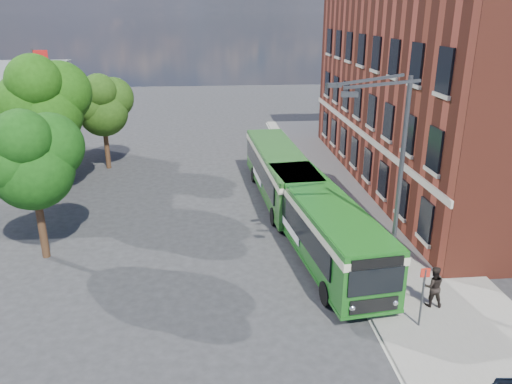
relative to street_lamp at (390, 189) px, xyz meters
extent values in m
plane|color=#28282B|center=(-4.84, 2.00, -4.79)|extent=(120.00, 120.00, 0.00)
cube|color=gray|center=(2.16, 10.00, -4.72)|extent=(6.00, 48.00, 0.15)
cube|color=beige|center=(-0.89, 10.00, -4.79)|extent=(0.12, 48.00, 0.01)
cube|color=maroon|center=(9.16, 14.00, 1.21)|extent=(12.00, 26.00, 12.00)
cube|color=beige|center=(3.12, 14.00, -1.19)|extent=(0.12, 26.00, 0.35)
cylinder|color=#3D4043|center=(-17.34, 15.00, -0.29)|extent=(0.10, 0.10, 9.00)
cube|color=red|center=(-16.89, 15.00, 3.81)|extent=(0.90, 0.02, 0.60)
cylinder|color=#3D4043|center=(0.36, 0.00, -4.64)|extent=(0.44, 0.44, 0.30)
cylinder|color=#3D4043|center=(0.36, 0.00, -0.29)|extent=(0.18, 0.18, 9.00)
cube|color=#3D4043|center=(-0.87, -0.60, 4.01)|extent=(2.58, 0.46, 0.37)
cube|color=#3D4043|center=(-0.87, 0.60, 4.01)|extent=(2.58, 0.46, 0.37)
cube|color=#3D4043|center=(-2.11, -1.08, 3.76)|extent=(0.55, 0.22, 0.16)
cube|color=#3D4043|center=(-2.11, 1.08, 3.76)|extent=(0.55, 0.22, 0.16)
cylinder|color=#3D4043|center=(0.76, -2.20, -3.54)|extent=(0.08, 0.08, 2.50)
cube|color=red|center=(0.76, -2.20, -2.44)|extent=(0.35, 0.04, 0.35)
cube|color=#185918|center=(-1.64, 3.90, -3.02)|extent=(3.88, 11.96, 2.45)
cube|color=#185918|center=(-1.64, 3.90, -4.29)|extent=(3.93, 12.01, 0.14)
cube|color=black|center=(-2.94, 4.05, -2.89)|extent=(1.27, 9.89, 1.10)
cube|color=black|center=(-0.40, 4.35, -2.89)|extent=(1.27, 9.89, 1.10)
cube|color=beige|center=(-1.64, 3.90, -2.19)|extent=(3.95, 12.03, 0.32)
cube|color=#185918|center=(-1.64, 3.90, -1.83)|extent=(3.77, 11.85, 0.12)
cube|color=black|center=(-0.93, -1.96, -2.84)|extent=(2.14, 0.34, 1.05)
cube|color=black|center=(-0.93, -1.97, -2.09)|extent=(2.00, 0.32, 0.38)
cube|color=black|center=(-0.93, -1.97, -3.84)|extent=(1.90, 0.31, 0.55)
sphere|color=silver|center=(-1.78, -2.05, -3.84)|extent=(0.26, 0.26, 0.26)
sphere|color=silver|center=(-0.09, -1.85, -3.84)|extent=(0.26, 0.26, 0.26)
cube|color=black|center=(-2.34, 9.77, -2.79)|extent=(2.00, 0.32, 0.90)
cube|color=white|center=(-3.04, 4.74, -3.64)|extent=(0.42, 3.18, 0.45)
cylinder|color=black|center=(-2.31, -0.28, -4.29)|extent=(0.40, 1.03, 1.00)
cylinder|color=black|center=(0.01, 0.00, -4.29)|extent=(0.40, 1.03, 1.00)
cylinder|color=black|center=(-3.17, 6.82, -4.29)|extent=(0.40, 1.03, 1.00)
cylinder|color=black|center=(-0.84, 7.10, -4.29)|extent=(0.40, 1.03, 1.00)
cube|color=#275D20|center=(-2.50, 12.07, -3.02)|extent=(3.21, 12.20, 2.45)
cube|color=#275D20|center=(-2.50, 12.07, -4.29)|extent=(3.26, 12.24, 0.14)
cube|color=black|center=(-3.79, 12.29, -2.89)|extent=(0.69, 10.26, 1.10)
cube|color=black|center=(-1.24, 12.45, -2.89)|extent=(0.69, 10.26, 1.10)
cube|color=#F4ECC8|center=(-2.50, 12.07, -2.19)|extent=(3.28, 12.27, 0.32)
cube|color=#275D20|center=(-2.50, 12.07, -1.83)|extent=(3.11, 12.10, 0.12)
cube|color=black|center=(-2.14, 6.01, -2.84)|extent=(2.15, 0.21, 1.05)
cube|color=black|center=(-2.13, 6.00, -2.09)|extent=(2.00, 0.20, 0.38)
cube|color=black|center=(-2.13, 6.00, -3.84)|extent=(1.90, 0.19, 0.55)
sphere|color=silver|center=(-2.98, 5.97, -3.84)|extent=(0.26, 0.26, 0.26)
sphere|color=silver|center=(-1.29, 6.07, -3.84)|extent=(0.26, 0.26, 0.26)
cube|color=black|center=(-2.86, 18.13, -2.79)|extent=(2.00, 0.20, 0.90)
cube|color=white|center=(-3.84, 12.99, -3.64)|extent=(0.23, 3.20, 0.45)
cylinder|color=black|center=(-3.41, 7.77, -4.29)|extent=(0.34, 1.01, 1.00)
cylinder|color=black|center=(-1.08, 7.91, -4.29)|extent=(0.34, 1.01, 1.00)
cylinder|color=black|center=(-3.86, 15.23, -4.29)|extent=(0.34, 1.01, 1.00)
cylinder|color=black|center=(-1.52, 15.37, -4.29)|extent=(0.34, 1.01, 1.00)
imported|color=black|center=(0.15, 0.02, -3.84)|extent=(0.70, 0.63, 1.60)
imported|color=black|center=(1.77, -0.96, -3.79)|extent=(0.93, 0.78, 1.70)
cylinder|color=#3C2415|center=(-14.79, 5.03, -3.23)|extent=(0.36, 0.36, 3.11)
sphere|color=#13400D|center=(-14.79, 5.03, -0.41)|extent=(3.68, 3.68, 3.68)
sphere|color=#13400D|center=(-14.08, 5.59, 0.51)|extent=(3.11, 3.11, 3.11)
sphere|color=#13400D|center=(-15.43, 4.53, 0.16)|extent=(2.83, 2.83, 2.83)
sphere|color=#13400D|center=(-14.79, 4.32, 1.22)|extent=(2.55, 2.55, 2.55)
cylinder|color=#3C2415|center=(-16.57, 13.08, -2.88)|extent=(0.36, 0.36, 3.82)
sphere|color=#1A460C|center=(-16.57, 13.08, 0.59)|extent=(4.51, 4.51, 4.51)
sphere|color=#1A460C|center=(-15.71, 13.78, 1.71)|extent=(3.82, 3.82, 3.82)
sphere|color=#1A460C|center=(-17.35, 12.48, 1.28)|extent=(3.47, 3.47, 3.47)
sphere|color=#1A460C|center=(-16.57, 12.22, 2.58)|extent=(3.12, 3.12, 3.12)
cylinder|color=#3C2415|center=(-14.44, 19.42, -3.28)|extent=(0.36, 0.36, 3.01)
sphere|color=#203F0F|center=(-14.44, 19.42, -0.54)|extent=(3.56, 3.56, 3.56)
sphere|color=#203F0F|center=(-13.76, 19.97, 0.35)|extent=(3.01, 3.01, 3.01)
sphere|color=#203F0F|center=(-15.06, 18.94, 0.01)|extent=(2.74, 2.74, 2.74)
sphere|color=#203F0F|center=(-14.44, 18.73, 1.03)|extent=(2.47, 2.47, 2.47)
camera|label=1|loc=(-6.71, -17.30, 6.38)|focal=35.00mm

